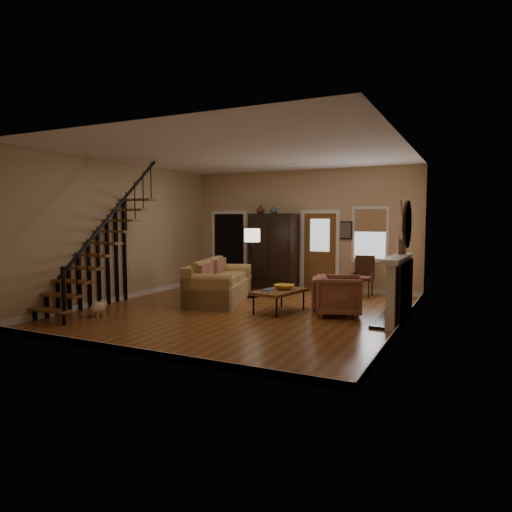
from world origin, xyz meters
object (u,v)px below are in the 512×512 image
at_px(armoire, 273,251).
at_px(armchair_left, 339,296).
at_px(coffee_table, 279,301).
at_px(floor_lamp, 252,263).
at_px(sofa, 219,283).
at_px(armchair_right, 331,293).
at_px(side_chair, 363,276).

bearing_deg(armoire, armchair_left, -45.59).
relative_size(coffee_table, floor_lamp, 0.71).
bearing_deg(armoire, coffee_table, -63.98).
relative_size(armoire, floor_lamp, 1.22).
xyz_separation_m(armoire, coffee_table, (1.42, -2.90, -0.82)).
distance_m(armoire, sofa, 2.55).
relative_size(sofa, coffee_table, 2.02).
distance_m(armoire, coffee_table, 3.33).
distance_m(sofa, armchair_right, 2.63).
bearing_deg(floor_lamp, coffee_table, -46.22).
relative_size(coffee_table, armchair_right, 1.56).
xyz_separation_m(armchair_right, floor_lamp, (-2.23, 0.66, 0.50)).
bearing_deg(floor_lamp, sofa, -112.85).
height_order(coffee_table, armchair_left, armchair_left).
bearing_deg(sofa, armoire, 67.49).
distance_m(sofa, coffee_table, 1.79).
distance_m(sofa, armchair_left, 2.95).
xyz_separation_m(coffee_table, armchair_right, (0.90, 0.72, 0.12)).
relative_size(armchair_left, floor_lamp, 0.52).
relative_size(armoire, sofa, 0.86).
bearing_deg(side_chair, armoire, 175.52).
relative_size(armoire, armchair_left, 2.33).
height_order(sofa, armchair_left, sofa).
bearing_deg(side_chair, sofa, -141.56).
height_order(sofa, side_chair, side_chair).
bearing_deg(side_chair, coffee_table, -112.73).
distance_m(coffee_table, floor_lamp, 2.01).
relative_size(armoire, armchair_right, 2.69).
xyz_separation_m(armoire, armchair_right, (2.32, -2.19, -0.69)).
bearing_deg(coffee_table, armchair_left, 9.74).
height_order(armoire, floor_lamp, armoire).
bearing_deg(armoire, armchair_right, -43.32).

